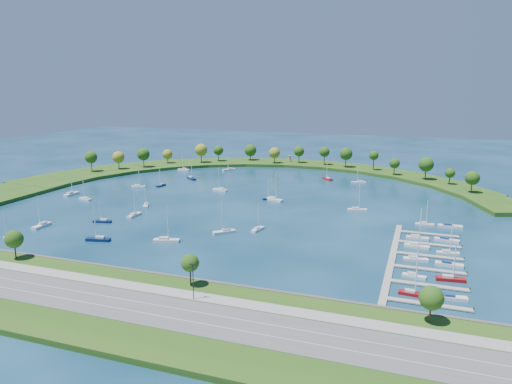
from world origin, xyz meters
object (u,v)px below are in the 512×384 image
(moored_boat_9, at_px, (224,231))
(docked_boat_6, at_px, (417,245))
(docked_boat_4, at_px, (415,258))
(moored_boat_4, at_px, (42,225))
(moored_boat_15, at_px, (258,228))
(moored_boat_10, at_px, (275,199))
(docked_boat_10, at_px, (425,224))
(moored_boat_2, at_px, (134,214))
(moored_boat_16, at_px, (327,178))
(moored_boat_21, at_px, (229,169))
(moored_boat_7, at_px, (359,182))
(moored_boat_12, at_px, (357,209))
(docked_boat_5, at_px, (449,264))
(moored_boat_18, at_px, (161,185))
(moored_boat_17, at_px, (98,239))
(moored_boat_3, at_px, (191,178))
(moored_boat_5, at_px, (220,189))
(moored_boat_1, at_px, (146,205))
(moored_boat_13, at_px, (102,220))
(moored_boat_0, at_px, (138,186))
(docked_boat_11, at_px, (450,226))
(moored_boat_11, at_px, (71,193))
(docked_boat_7, at_px, (448,252))
(harbor_tower, at_px, (290,158))
(moored_boat_8, at_px, (85,198))
(docked_boat_2, at_px, (414,275))
(docked_boat_3, at_px, (450,278))
(docked_boat_9, at_px, (446,240))
(moored_boat_6, at_px, (184,169))
(docked_boat_0, at_px, (413,292))
(moored_boat_14, at_px, (166,240))
(docked_boat_8, at_px, (417,237))
(docked_boat_1, at_px, (452,298))
(moored_boat_19, at_px, (7,239))
(moored_boat_20, at_px, (269,198))

(moored_boat_9, xyz_separation_m, docked_boat_6, (73.02, 7.66, -0.01))
(docked_boat_4, bearing_deg, moored_boat_4, 175.99)
(moored_boat_15, bearing_deg, moored_boat_10, 21.06)
(docked_boat_10, bearing_deg, docked_boat_6, -101.90)
(moored_boat_2, height_order, moored_boat_16, moored_boat_2)
(moored_boat_2, relative_size, moored_boat_21, 0.95)
(moored_boat_4, height_order, moored_boat_7, moored_boat_4)
(moored_boat_4, bearing_deg, moored_boat_15, 104.70)
(moored_boat_7, xyz_separation_m, moored_boat_9, (-36.93, -118.58, 0.03))
(moored_boat_12, height_order, docked_boat_5, moored_boat_12)
(moored_boat_18, bearing_deg, moored_boat_17, 25.25)
(moored_boat_3, height_order, moored_boat_5, moored_boat_3)
(docked_boat_5, height_order, docked_boat_10, docked_boat_10)
(moored_boat_1, height_order, moored_boat_13, moored_boat_13)
(moored_boat_0, xyz_separation_m, docked_boat_11, (166.95, -24.94, -0.17))
(moored_boat_13, bearing_deg, docked_boat_10, -174.64)
(moored_boat_2, distance_m, docked_boat_4, 122.52)
(moored_boat_5, height_order, moored_boat_7, moored_boat_5)
(moored_boat_11, xyz_separation_m, docked_boat_7, (188.11, -30.51, -0.09))
(harbor_tower, bearing_deg, moored_boat_5, -96.37)
(moored_boat_8, distance_m, docked_boat_2, 170.78)
(harbor_tower, distance_m, docked_boat_3, 220.57)
(docked_boat_9, bearing_deg, moored_boat_6, 156.75)
(moored_boat_1, bearing_deg, docked_boat_9, 58.86)
(moored_boat_18, relative_size, docked_boat_5, 1.17)
(moored_boat_13, xyz_separation_m, docked_boat_7, (139.37, 7.45, -0.01))
(moored_boat_0, relative_size, moored_boat_5, 0.90)
(moored_boat_17, xyz_separation_m, moored_boat_18, (-29.57, 95.93, -0.09))
(moored_boat_9, height_order, docked_boat_7, moored_boat_9)
(moored_boat_7, xyz_separation_m, docked_boat_6, (36.09, -110.92, 0.01))
(moored_boat_3, distance_m, docked_boat_6, 162.92)
(moored_boat_16, bearing_deg, moored_boat_9, 120.60)
(harbor_tower, xyz_separation_m, docked_boat_9, (105.30, -154.46, -3.64))
(moored_boat_21, relative_size, docked_boat_7, 1.20)
(moored_boat_21, relative_size, docked_boat_0, 1.18)
(moored_boat_2, height_order, moored_boat_14, moored_boat_14)
(moored_boat_9, xyz_separation_m, docked_boat_3, (83.52, -20.48, -0.02))
(moored_boat_18, bearing_deg, docked_boat_8, 77.91)
(moored_boat_2, xyz_separation_m, docked_boat_6, (121.46, -1.91, 0.01))
(moored_boat_6, distance_m, moored_boat_13, 128.80)
(moored_boat_5, height_order, docked_boat_2, moored_boat_5)
(moored_boat_0, relative_size, moored_boat_21, 0.87)
(moored_boat_12, bearing_deg, docked_boat_1, -84.23)
(moored_boat_16, bearing_deg, moored_boat_10, 115.63)
(moored_boat_1, relative_size, docked_boat_5, 1.26)
(moored_boat_19, bearing_deg, docked_boat_7, -128.81)
(moored_boat_0, distance_m, moored_boat_8, 36.35)
(docked_boat_0, xyz_separation_m, docked_boat_5, (10.44, 27.32, -0.23))
(moored_boat_14, height_order, moored_boat_20, moored_boat_14)
(moored_boat_10, bearing_deg, docked_boat_3, -23.60)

